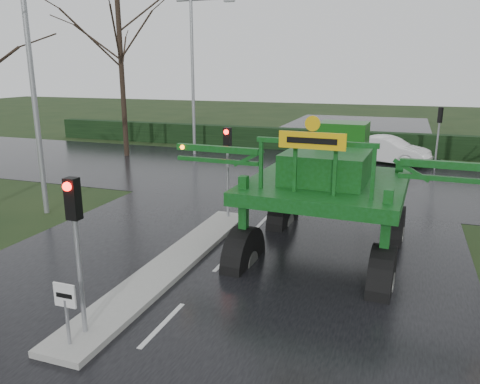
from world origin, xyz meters
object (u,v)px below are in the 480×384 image
(white_sedan, at_px, (386,164))
(street_light_left_near, at_px, (36,57))
(traffic_signal_mid, at_px, (228,153))
(street_light_left_far, at_px, (197,62))
(traffic_signal_near, at_px, (75,223))
(traffic_signal_far, at_px, (439,124))
(crop_sprayer, at_px, (247,175))
(keep_left_sign, at_px, (66,304))

(white_sedan, bearing_deg, street_light_left_near, 161.06)
(traffic_signal_mid, relative_size, street_light_left_near, 0.35)
(street_light_left_near, bearing_deg, street_light_left_far, 90.00)
(traffic_signal_near, distance_m, street_light_left_far, 22.37)
(traffic_signal_far, bearing_deg, traffic_signal_mid, 58.07)
(street_light_left_far, relative_size, crop_sprayer, 1.01)
(traffic_signal_near, height_order, street_light_left_near, street_light_left_near)
(traffic_signal_mid, height_order, street_light_left_near, street_light_left_near)
(street_light_left_far, bearing_deg, crop_sprayer, -61.00)
(traffic_signal_mid, relative_size, white_sedan, 0.71)
(street_light_left_far, bearing_deg, white_sedan, 4.53)
(keep_left_sign, xyz_separation_m, street_light_left_far, (-6.89, 21.50, 4.93))
(traffic_signal_far, relative_size, white_sedan, 0.71)
(keep_left_sign, xyz_separation_m, street_light_left_near, (-6.89, 7.50, 4.93))
(traffic_signal_far, distance_m, crop_sprayer, 16.89)
(crop_sprayer, bearing_deg, keep_left_sign, -105.56)
(keep_left_sign, height_order, traffic_signal_mid, traffic_signal_mid)
(traffic_signal_near, distance_m, white_sedan, 22.70)
(street_light_left_far, bearing_deg, traffic_signal_far, 0.03)
(traffic_signal_far, xyz_separation_m, street_light_left_far, (-14.69, -0.01, 3.40))
(street_light_left_near, xyz_separation_m, street_light_left_far, (0.00, 14.00, 0.00))
(traffic_signal_mid, relative_size, crop_sprayer, 0.36)
(traffic_signal_near, xyz_separation_m, crop_sprayer, (1.87, 5.20, 0.02))
(traffic_signal_near, relative_size, traffic_signal_far, 1.00)
(traffic_signal_near, relative_size, traffic_signal_mid, 1.00)
(traffic_signal_near, height_order, traffic_signal_mid, same)
(street_light_left_near, distance_m, street_light_left_far, 14.00)
(traffic_signal_far, bearing_deg, street_light_left_near, 43.63)
(crop_sprayer, bearing_deg, white_sedan, 81.57)
(keep_left_sign, height_order, traffic_signal_far, traffic_signal_far)
(street_light_left_near, relative_size, white_sedan, 2.02)
(traffic_signal_near, xyz_separation_m, traffic_signal_far, (7.80, 21.02, 0.00))
(traffic_signal_near, bearing_deg, traffic_signal_mid, 90.00)
(traffic_signal_far, xyz_separation_m, street_light_left_near, (-14.69, -14.01, 3.40))
(traffic_signal_near, bearing_deg, keep_left_sign, -90.00)
(traffic_signal_near, xyz_separation_m, street_light_left_far, (-6.89, 21.01, 3.40))
(crop_sprayer, bearing_deg, traffic_signal_far, 72.04)
(keep_left_sign, bearing_deg, crop_sprayer, 71.84)
(traffic_signal_far, bearing_deg, crop_sprayer, 69.44)
(keep_left_sign, relative_size, traffic_signal_far, 0.38)
(keep_left_sign, height_order, white_sedan, keep_left_sign)
(keep_left_sign, xyz_separation_m, traffic_signal_far, (7.80, 21.51, 1.53))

